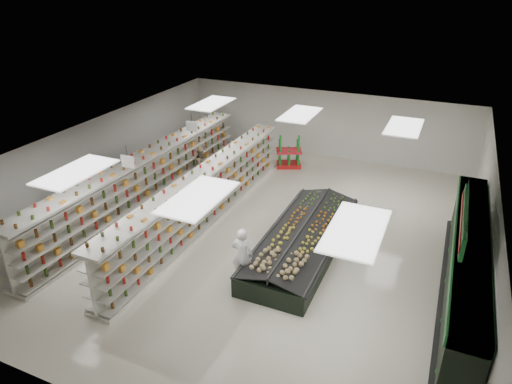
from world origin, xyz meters
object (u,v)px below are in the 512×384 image
at_px(soda_endcap, 289,152).
at_px(gondola_left, 146,184).
at_px(shopper_background, 202,164).
at_px(produce_island, 303,239).
at_px(shopper_main, 242,255).
at_px(gondola_center, 204,199).

bearing_deg(soda_endcap, gondola_left, -121.62).
bearing_deg(shopper_background, produce_island, -115.21).
bearing_deg(produce_island, soda_endcap, 113.72).
bearing_deg(soda_endcap, shopper_main, -78.82).
bearing_deg(shopper_background, gondola_left, 171.66).
xyz_separation_m(gondola_center, produce_island, (3.87, -0.36, -0.49)).
relative_size(gondola_center, shopper_main, 6.51).
bearing_deg(soda_endcap, shopper_background, -134.27).
bearing_deg(gondola_left, produce_island, -2.93).
bearing_deg(shopper_background, gondola_center, -142.97).
distance_m(gondola_left, shopper_background, 3.07).
bearing_deg(gondola_center, shopper_main, -43.14).
height_order(gondola_left, shopper_background, gondola_left).
relative_size(gondola_center, shopper_background, 7.60).
xyz_separation_m(produce_island, soda_endcap, (-2.84, 6.46, 0.29)).
xyz_separation_m(gondola_center, shopper_background, (-1.88, 3.12, -0.16)).
distance_m(gondola_center, shopper_background, 3.65).
distance_m(gondola_center, soda_endcap, 6.19).
bearing_deg(gondola_center, soda_endcap, 80.96).
bearing_deg(produce_island, gondola_left, 175.55).
bearing_deg(produce_island, gondola_center, 174.75).
bearing_deg(gondola_left, gondola_center, -1.76).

